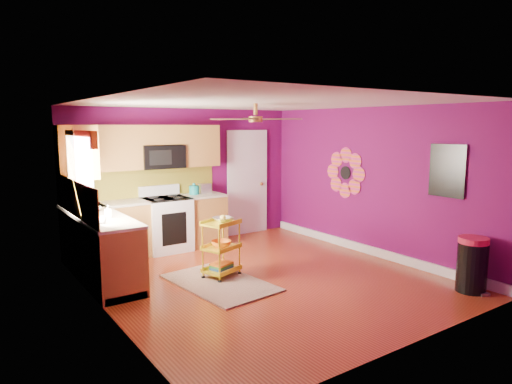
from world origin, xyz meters
TOP-DOWN VIEW (x-y plane):
  - ground at (0.00, 0.00)m, footprint 5.00×5.00m
  - room_envelope at (0.03, 0.00)m, footprint 4.54×5.04m
  - lower_cabinets at (-1.35, 1.82)m, footprint 2.81×2.31m
  - electric_range at (-0.55, 2.17)m, footprint 0.76×0.66m
  - upper_cabinetry at (-1.24, 2.17)m, footprint 2.80×2.30m
  - left_window at (-2.22, 1.05)m, footprint 0.08×1.35m
  - panel_door at (1.35, 2.47)m, footprint 0.95×0.11m
  - right_wall_art at (2.23, -0.34)m, footprint 0.04×2.74m
  - ceiling_fan at (0.00, 0.20)m, footprint 1.01×1.01m
  - shag_rug at (-0.65, 0.14)m, footprint 1.17×1.73m
  - rolling_cart at (-0.48, 0.37)m, footprint 0.60×0.52m
  - trash_can at (1.96, -2.01)m, footprint 0.49×0.49m
  - teal_kettle at (0.05, 2.26)m, footprint 0.18×0.18m
  - toaster at (0.28, 2.29)m, footprint 0.22×0.15m
  - soap_bottle_a at (-1.89, 1.02)m, footprint 0.08×0.08m
  - soap_bottle_b at (-1.97, 1.62)m, footprint 0.12×0.12m
  - counter_dish at (-1.94, 1.61)m, footprint 0.24×0.24m
  - counter_cup at (-2.08, 0.68)m, footprint 0.11×0.11m

SIDE VIEW (x-z plane):
  - ground at x=0.00m, z-range 0.00..0.00m
  - shag_rug at x=-0.65m, z-range 0.00..0.02m
  - trash_can at x=1.96m, z-range 0.00..0.74m
  - lower_cabinets at x=-1.35m, z-range -0.04..0.90m
  - rolling_cart at x=-0.48m, z-range 0.01..0.93m
  - electric_range at x=-0.55m, z-range -0.08..1.05m
  - counter_dish at x=-1.94m, z-range 0.94..1.00m
  - counter_cup at x=-2.08m, z-range 0.94..1.03m
  - soap_bottle_b at x=-1.97m, z-range 0.94..1.09m
  - teal_kettle at x=0.05m, z-range 0.92..1.13m
  - panel_door at x=1.35m, z-range -0.05..2.10m
  - soap_bottle_a at x=-1.89m, z-range 0.94..1.11m
  - toaster at x=0.28m, z-range 0.94..1.12m
  - right_wall_art at x=2.23m, z-range 0.92..1.96m
  - room_envelope at x=0.03m, z-range 0.37..2.89m
  - left_window at x=-2.22m, z-range 1.20..2.28m
  - upper_cabinetry at x=-1.24m, z-range 1.17..2.43m
  - ceiling_fan at x=0.00m, z-range 2.16..2.42m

